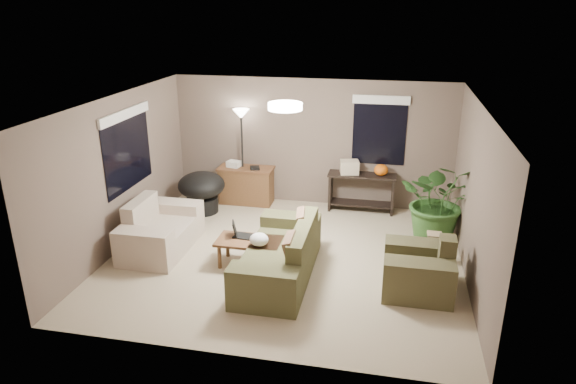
% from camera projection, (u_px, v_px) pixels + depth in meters
% --- Properties ---
extents(room_shell, '(5.50, 5.50, 5.50)m').
position_uv_depth(room_shell, '(285.00, 184.00, 7.80)').
color(room_shell, tan).
rests_on(room_shell, ground).
extents(main_sofa, '(0.95, 2.20, 0.85)m').
position_uv_depth(main_sofa, '(282.00, 258.00, 7.59)').
color(main_sofa, '#4C4C2E').
rests_on(main_sofa, ground).
extents(throw_pillows, '(0.29, 1.37, 0.47)m').
position_uv_depth(throw_pillows, '(299.00, 238.00, 7.42)').
color(throw_pillows, '#8C7251').
rests_on(throw_pillows, main_sofa).
extents(loveseat, '(0.90, 1.60, 0.85)m').
position_uv_depth(loveseat, '(160.00, 232.00, 8.44)').
color(loveseat, beige).
rests_on(loveseat, ground).
extents(armchair, '(0.95, 1.00, 0.85)m').
position_uv_depth(armchair, '(419.00, 271.00, 7.22)').
color(armchair, '#49462C').
rests_on(armchair, ground).
extents(coffee_table, '(1.00, 0.55, 0.42)m').
position_uv_depth(coffee_table, '(249.00, 244.00, 7.89)').
color(coffee_table, brown).
rests_on(coffee_table, ground).
extents(laptop, '(0.40, 0.26, 0.24)m').
position_uv_depth(laptop, '(240.00, 233.00, 7.98)').
color(laptop, black).
rests_on(laptop, coffee_table).
extents(plastic_bag, '(0.32, 0.30, 0.20)m').
position_uv_depth(plastic_bag, '(259.00, 239.00, 7.66)').
color(plastic_bag, white).
rests_on(plastic_bag, coffee_table).
extents(desk, '(1.10, 0.50, 0.75)m').
position_uv_depth(desk, '(246.00, 185.00, 10.36)').
color(desk, brown).
rests_on(desk, ground).
extents(desk_papers, '(0.72, 0.31, 0.12)m').
position_uv_depth(desk_papers, '(238.00, 165.00, 10.23)').
color(desk_papers, silver).
rests_on(desk_papers, desk).
extents(console_table, '(1.30, 0.40, 0.75)m').
position_uv_depth(console_table, '(361.00, 190.00, 9.94)').
color(console_table, black).
rests_on(console_table, ground).
extents(pumpkin, '(0.32, 0.32, 0.22)m').
position_uv_depth(pumpkin, '(381.00, 170.00, 9.73)').
color(pumpkin, orange).
rests_on(pumpkin, console_table).
extents(cardboard_box, '(0.39, 0.32, 0.26)m').
position_uv_depth(cardboard_box, '(349.00, 167.00, 9.83)').
color(cardboard_box, beige).
rests_on(cardboard_box, console_table).
extents(papasan_chair, '(1.14, 1.14, 0.80)m').
position_uv_depth(papasan_chair, '(202.00, 189.00, 9.88)').
color(papasan_chair, black).
rests_on(papasan_chair, ground).
extents(floor_lamp, '(0.32, 0.32, 1.91)m').
position_uv_depth(floor_lamp, '(241.00, 125.00, 9.99)').
color(floor_lamp, black).
rests_on(floor_lamp, ground).
extents(ceiling_fixture, '(0.50, 0.50, 0.10)m').
position_uv_depth(ceiling_fixture, '(285.00, 106.00, 7.38)').
color(ceiling_fixture, white).
rests_on(ceiling_fixture, room_shell).
extents(houseplant, '(1.31, 1.45, 1.13)m').
position_uv_depth(houseplant, '(439.00, 209.00, 8.65)').
color(houseplant, '#2D5923').
rests_on(houseplant, ground).
extents(cat_scratching_post, '(0.32, 0.32, 0.50)m').
position_uv_depth(cat_scratching_post, '(433.00, 250.00, 8.00)').
color(cat_scratching_post, tan).
rests_on(cat_scratching_post, ground).
extents(window_left, '(0.05, 1.56, 1.33)m').
position_uv_depth(window_left, '(127.00, 136.00, 8.40)').
color(window_left, black).
rests_on(window_left, room_shell).
extents(window_back, '(1.06, 0.05, 1.33)m').
position_uv_depth(window_back, '(380.00, 119.00, 9.64)').
color(window_back, black).
rests_on(window_back, room_shell).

